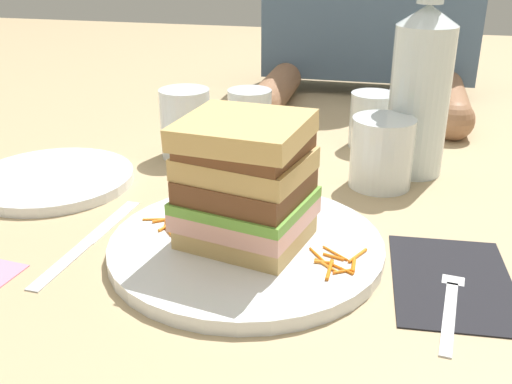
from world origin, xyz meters
The scene contains 30 objects.
ground_plane centered at (0.00, 0.00, 0.00)m, with size 3.00×3.00×0.00m, color tan.
main_plate centered at (0.00, 0.01, 0.01)m, with size 0.28×0.28×0.01m, color white.
sandwich centered at (0.00, 0.01, 0.08)m, with size 0.14×0.13×0.13m.
carrot_shred_0 centered at (-0.10, 0.03, 0.02)m, with size 0.00×0.00×0.03m, color orange.
carrot_shred_1 centered at (-0.11, 0.03, 0.02)m, with size 0.00×0.00×0.03m, color orange.
carrot_shred_2 centered at (-0.08, 0.01, 0.02)m, with size 0.00×0.00×0.02m, color orange.
carrot_shred_3 centered at (-0.08, 0.02, 0.02)m, with size 0.00×0.00×0.03m, color orange.
carrot_shred_4 centered at (-0.09, 0.03, 0.02)m, with size 0.00×0.00×0.02m, color orange.
carrot_shred_5 centered at (-0.09, 0.02, 0.02)m, with size 0.00×0.00×0.02m, color orange.
carrot_shred_6 centered at (-0.07, 0.04, 0.02)m, with size 0.00×0.00×0.03m, color orange.
carrot_shred_7 centered at (-0.08, 0.04, 0.02)m, with size 0.00×0.00×0.03m, color orange.
carrot_shred_8 centered at (0.08, -0.02, 0.02)m, with size 0.00×0.00×0.02m, color orange.
carrot_shred_9 centered at (0.09, -0.03, 0.02)m, with size 0.00×0.00×0.03m, color orange.
carrot_shred_10 centered at (0.11, 0.00, 0.02)m, with size 0.00×0.00×0.03m, color orange.
carrot_shred_11 centered at (0.09, 0.00, 0.02)m, with size 0.00×0.00×0.03m, color orange.
carrot_shred_12 centered at (0.07, -0.01, 0.02)m, with size 0.00×0.00×0.03m, color orange.
carrot_shred_13 centered at (0.11, -0.02, 0.02)m, with size 0.00×0.00×0.02m, color orange.
carrot_shred_14 centered at (0.10, -0.03, 0.02)m, with size 0.00×0.00×0.03m, color orange.
carrot_shred_15 centered at (0.09, -0.03, 0.02)m, with size 0.00×0.00×0.03m, color orange.
carrot_shred_16 centered at (0.10, -0.03, 0.02)m, with size 0.00×0.00×0.02m, color orange.
carrot_shred_17 centered at (0.09, -0.01, 0.02)m, with size 0.00×0.00×0.02m, color orange.
napkin_dark centered at (0.20, 0.00, 0.00)m, with size 0.11×0.16×0.00m, color black.
fork centered at (0.20, -0.03, 0.00)m, with size 0.03×0.17×0.00m.
knife centered at (-0.17, -0.01, 0.00)m, with size 0.03×0.20×0.00m.
juice_glass centered at (0.12, 0.22, 0.04)m, with size 0.08×0.08×0.09m.
water_bottle centered at (0.16, 0.27, 0.11)m, with size 0.08×0.08×0.26m.
empty_tumbler_0 centered at (-0.08, 0.34, 0.04)m, with size 0.07×0.07×0.08m, color silver.
empty_tumbler_1 centered at (0.10, 0.37, 0.04)m, with size 0.07×0.07×0.08m, color silver.
empty_tumbler_2 centered at (-0.15, 0.26, 0.05)m, with size 0.07×0.07×0.10m, color silver.
side_plate centered at (-0.29, 0.12, 0.01)m, with size 0.20×0.20×0.01m, color white.
Camera 1 is at (0.13, -0.50, 0.30)m, focal length 41.80 mm.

